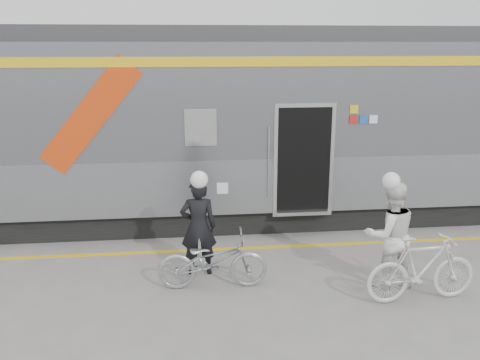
{
  "coord_description": "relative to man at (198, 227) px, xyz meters",
  "views": [
    {
      "loc": [
        -0.79,
        -6.78,
        3.77
      ],
      "look_at": [
        0.14,
        1.6,
        1.5
      ],
      "focal_mm": 38.0,
      "sensor_mm": 36.0,
      "label": 1
    }
  ],
  "objects": [
    {
      "name": "bicycle_right",
      "position": [
        3.28,
        -1.33,
        -0.3
      ],
      "size": [
        1.77,
        0.6,
        1.04
      ],
      "primitive_type": "imported",
      "rotation": [
        0.0,
        0.0,
        1.64
      ],
      "color": "beige",
      "rests_on": "ground"
    },
    {
      "name": "train",
      "position": [
        -0.07,
        3.02,
        1.23
      ],
      "size": [
        24.0,
        3.17,
        4.1
      ],
      "color": "black",
      "rests_on": "ground"
    },
    {
      "name": "helmet_woman",
      "position": [
        2.98,
        -0.78,
        1.04
      ],
      "size": [
        0.28,
        0.28,
        0.28
      ],
      "primitive_type": "sphere",
      "color": "white",
      "rests_on": "woman"
    },
    {
      "name": "woman",
      "position": [
        2.98,
        -0.78,
        0.04
      ],
      "size": [
        0.88,
        0.71,
        1.72
      ],
      "primitive_type": "imported",
      "rotation": [
        0.0,
        0.0,
        3.21
      ],
      "color": "white",
      "rests_on": "ground"
    },
    {
      "name": "ground",
      "position": [
        0.6,
        -1.18,
        -0.82
      ],
      "size": [
        90.0,
        90.0,
        0.0
      ],
      "primitive_type": "plane",
      "color": "slate",
      "rests_on": "ground"
    },
    {
      "name": "man",
      "position": [
        0.0,
        0.0,
        0.0
      ],
      "size": [
        0.61,
        0.41,
        1.65
      ],
      "primitive_type": "imported",
      "rotation": [
        0.0,
        0.0,
        3.11
      ],
      "color": "black",
      "rests_on": "ground"
    },
    {
      "name": "helmet_man",
      "position": [
        0.0,
        0.0,
        0.97
      ],
      "size": [
        0.29,
        0.29,
        0.29
      ],
      "primitive_type": "sphere",
      "color": "white",
      "rests_on": "man"
    },
    {
      "name": "safety_strip",
      "position": [
        0.6,
        0.97,
        -0.82
      ],
      "size": [
        24.0,
        0.12,
        0.01
      ],
      "primitive_type": "cube",
      "color": "gold",
      "rests_on": "ground"
    },
    {
      "name": "bicycle_left",
      "position": [
        0.2,
        -0.55,
        -0.37
      ],
      "size": [
        1.74,
        0.65,
        0.91
      ],
      "primitive_type": "imported",
      "rotation": [
        0.0,
        0.0,
        1.54
      ],
      "color": "#9B9DA2",
      "rests_on": "ground"
    }
  ]
}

